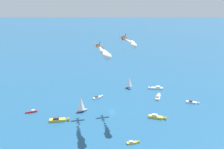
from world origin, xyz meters
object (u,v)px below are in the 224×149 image
object	(u,v)px
motorboat_ahead	(31,112)
motorboat_mid_cluster	(193,102)
biplane_lead	(99,46)
sailboat_outer_ring_b	(129,82)
motorboat_inshore	(158,97)
sailboat_outer_ring_c	(81,104)
motorboat_far_stbd	(98,97)
motorboat_far_port	(158,117)
biplane_wingman	(124,38)
wingwalker_wingman	(126,35)
motorboat_near_centre	(133,142)
motorboat_outer_ring_d	(60,120)
wingwalker_lead	(100,43)
motorboat_offshore	(155,88)

from	to	relation	value
motorboat_ahead	motorboat_mid_cluster	size ratio (longest dim) A/B	0.84
biplane_lead	sailboat_outer_ring_b	bearing A→B (deg)	58.44
motorboat_inshore	sailboat_outer_ring_c	size ratio (longest dim) A/B	1.03
motorboat_far_stbd	motorboat_inshore	xyz separation A→B (m)	(41.21, -4.42, 0.20)
motorboat_ahead	sailboat_outer_ring_c	distance (m)	30.54
motorboat_inshore	sailboat_outer_ring_c	bearing A→B (deg)	-161.73
motorboat_far_port	biplane_wingman	world-z (taller)	biplane_wingman
motorboat_far_port	sailboat_outer_ring_c	bearing A→B (deg)	161.37
sailboat_outer_ring_b	wingwalker_wingman	size ratio (longest dim) A/B	6.01
motorboat_ahead	motorboat_inshore	bearing A→B (deg)	10.65
sailboat_outer_ring_b	motorboat_mid_cluster	bearing A→B (deg)	-44.22
motorboat_far_port	sailboat_outer_ring_c	distance (m)	46.46
motorboat_near_centre	motorboat_outer_ring_d	distance (m)	45.94
biplane_lead	biplane_wingman	distance (m)	16.14
motorboat_mid_cluster	sailboat_outer_ring_b	distance (m)	51.36
biplane_wingman	wingwalker_wingman	distance (m)	2.19
motorboat_mid_cluster	biplane_wingman	distance (m)	63.40
motorboat_far_port	motorboat_inshore	distance (m)	33.53
motorboat_near_centre	motorboat_inshore	world-z (taller)	motorboat_inshore
motorboat_inshore	biplane_wingman	size ratio (longest dim) A/B	1.45
sailboat_outer_ring_c	biplane_lead	distance (m)	36.89
motorboat_far_stbd	sailboat_outer_ring_c	world-z (taller)	sailboat_outer_ring_c
motorboat_far_port	sailboat_outer_ring_b	world-z (taller)	sailboat_outer_ring_b
motorboat_far_port	wingwalker_lead	bearing A→B (deg)	155.11
motorboat_offshore	motorboat_near_centre	bearing A→B (deg)	-112.23
motorboat_far_stbd	motorboat_offshore	xyz separation A→B (m)	(44.07, 14.27, 0.21)
motorboat_inshore	wingwalker_lead	world-z (taller)	wingwalker_lead
motorboat_outer_ring_d	wingwalker_lead	xyz separation A→B (m)	(23.53, 12.06, 41.18)
motorboat_outer_ring_d	biplane_lead	xyz separation A→B (m)	(22.91, 12.01, 39.08)
sailboat_outer_ring_b	biplane_wingman	bearing A→B (deg)	-104.65
motorboat_inshore	sailboat_outer_ring_c	distance (m)	55.93
motorboat_far_port	sailboat_outer_ring_b	distance (m)	56.43
sailboat_outer_ring_c	sailboat_outer_ring_b	bearing A→B (deg)	48.36
motorboat_far_port	motorboat_far_stbd	distance (m)	48.75
motorboat_offshore	motorboat_outer_ring_d	world-z (taller)	motorboat_outer_ring_d
wingwalker_lead	biplane_wingman	distance (m)	15.18
motorboat_inshore	wingwalker_wingman	world-z (taller)	wingwalker_wingman
motorboat_near_centre	motorboat_ahead	xyz separation A→B (m)	(-54.81, 42.05, 0.05)
motorboat_near_centre	motorboat_offshore	distance (m)	82.51
sailboat_outer_ring_c	wingwalker_lead	xyz separation A→B (m)	(11.88, 0.05, 37.22)
motorboat_far_stbd	biplane_wingman	distance (m)	49.16
wingwalker_lead	wingwalker_wingman	world-z (taller)	wingwalker_wingman
motorboat_ahead	biplane_wingman	distance (m)	71.33
sailboat_outer_ring_c	wingwalker_lead	size ratio (longest dim) A/B	5.94
motorboat_inshore	wingwalker_lead	xyz separation A→B (m)	(-41.09, -17.44, 41.21)
sailboat_outer_ring_b	motorboat_near_centre	bearing A→B (deg)	-98.29
motorboat_near_centre	motorboat_ahead	distance (m)	69.08
motorboat_far_port	sailboat_outer_ring_c	size ratio (longest dim) A/B	0.98
biplane_wingman	biplane_lead	bearing A→B (deg)	-167.73
motorboat_mid_cluster	sailboat_outer_ring_b	size ratio (longest dim) A/B	0.78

